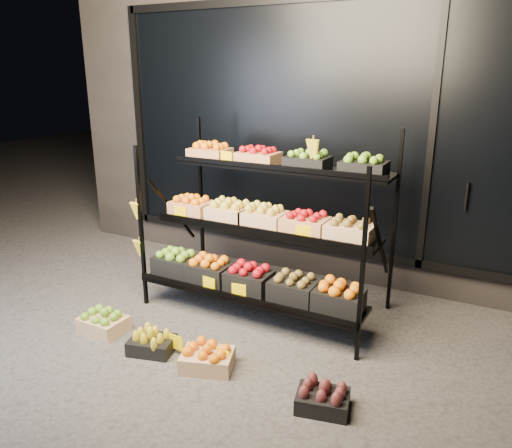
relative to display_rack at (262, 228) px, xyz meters
The scene contains 9 objects.
ground 0.99m from the display_rack, 88.98° to the right, with size 24.00×24.00×0.00m, color #514F4C.
building 2.21m from the display_rack, 89.69° to the left, with size 6.00×2.08×3.50m.
display_rack is the anchor object (origin of this frame).
tag_floor_a 1.26m from the display_rack, 102.95° to the right, with size 0.13×0.01×0.12m, color #FED400.
tag_floor_b 1.25m from the display_rack, 78.83° to the right, with size 0.13×0.01×0.12m, color #FED400.
floor_crate_left 1.57m from the display_rack, 134.65° to the right, with size 0.38×0.29×0.19m.
floor_crate_midleft 1.34m from the display_rack, 111.47° to the right, with size 0.39×0.33×0.18m.
floor_crate_midright 1.26m from the display_rack, 85.09° to the right, with size 0.44×0.38×0.19m.
floor_crate_right 1.64m from the display_rack, 47.11° to the right, with size 0.38×0.32×0.18m.
Camera 1 is at (1.91, -3.13, 2.13)m, focal length 35.00 mm.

